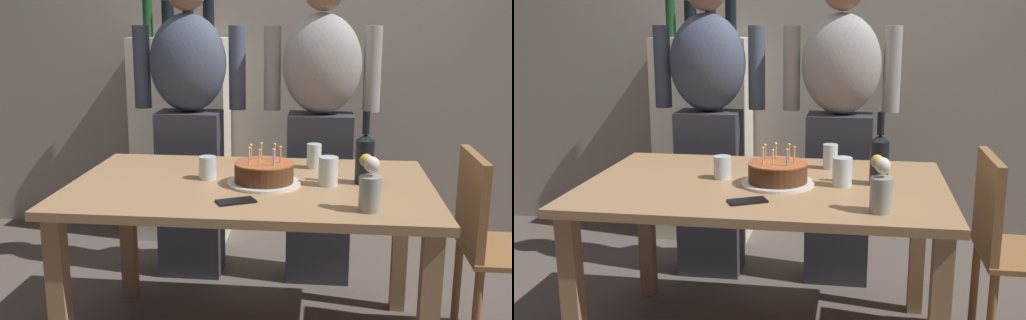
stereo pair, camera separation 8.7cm
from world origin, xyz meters
The scene contains 13 objects.
back_wall centered at (0.00, 1.55, 1.30)m, with size 5.20×0.10×2.60m, color #9E9384.
dining_table centered at (0.00, 0.00, 0.64)m, with size 1.50×0.96×0.74m.
birthday_cake centered at (0.06, -0.02, 0.78)m, with size 0.30×0.30×0.16m.
water_glass_near centered at (0.26, 0.29, 0.80)m, with size 0.07×0.07×0.11m, color silver.
water_glass_far centered at (-0.19, 0.04, 0.79)m, with size 0.07×0.07×0.10m, color silver.
water_glass_side centered at (0.32, 0.00, 0.80)m, with size 0.08×0.08×0.12m, color silver.
wine_bottle centered at (0.47, 0.04, 0.85)m, with size 0.08×0.08×0.30m.
cell_phone centered at (-0.02, -0.28, 0.74)m, with size 0.14×0.07×0.01m, color black.
flower_vase centered at (0.47, -0.33, 0.84)m, with size 0.08×0.08×0.20m.
person_man_bearded centered at (-0.43, 0.75, 0.87)m, with size 0.61×0.27×1.66m.
person_woman_cardigan centered at (0.28, 0.75, 0.87)m, with size 0.61×0.27×1.66m.
dining_chair centered at (1.01, 0.06, 0.52)m, with size 0.42×0.42×0.87m.
shelf_cabinet centered at (-0.61, 1.33, 0.66)m, with size 0.60×0.30×1.54m.
Camera 1 is at (0.29, -2.42, 1.41)m, focal length 42.42 mm.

